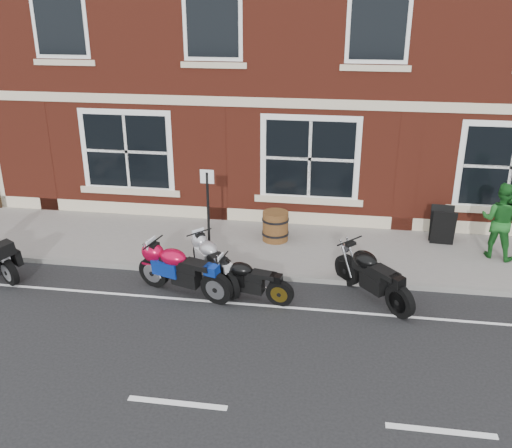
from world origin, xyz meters
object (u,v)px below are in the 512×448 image
Objects in this scene: moto_sport_silver at (215,260)px; pedestrian_right at (500,221)px; barrel_planter at (275,226)px; moto_sport_black at (249,278)px; a_board_sign at (442,226)px; parking_sign at (208,210)px; moto_naked_black at (373,273)px; moto_sport_red at (183,268)px.

pedestrian_right is (6.36, 2.13, 0.49)m from moto_sport_silver.
moto_sport_black is at bearing -93.94° from barrel_planter.
pedestrian_right reaches higher than moto_sport_black.
parking_sign is (-5.52, -1.92, 0.82)m from a_board_sign.
barrel_planter is at bearing 26.72° from pedestrian_right.
a_board_sign reaches higher than moto_sport_silver.
parking_sign reaches higher than moto_naked_black.
pedestrian_right is at bearing -24.84° from a_board_sign.
parking_sign is at bearing -132.89° from barrel_planter.
barrel_planter is (1.04, 2.30, -0.05)m from moto_sport_silver.
barrel_planter is at bearing -10.36° from moto_sport_red.
moto_sport_black is at bearing 149.26° from moto_naked_black.
moto_sport_red reaches higher than moto_naked_black.
barrel_planter is at bearing 93.18° from moto_naked_black.
moto_naked_black is (3.38, -0.18, 0.05)m from moto_sport_silver.
moto_sport_silver is at bearing -114.34° from barrel_planter.
moto_sport_black is 1.02× the size of pedestrian_right.
parking_sign reaches higher than barrel_planter.
moto_naked_black is 0.83× the size of parking_sign.
a_board_sign is (4.35, 3.35, 0.10)m from moto_sport_black.
moto_sport_silver is 1.85× the size of a_board_sign.
moto_sport_silver is at bearing 47.03° from pedestrian_right.
barrel_planter is at bearing 50.04° from parking_sign.
moto_sport_silver reaches higher than barrel_planter.
moto_sport_silver is 3.39m from moto_naked_black.
moto_sport_red is 7.45m from pedestrian_right.
pedestrian_right is 1.40m from a_board_sign.
moto_sport_red is 1.20× the size of moto_naked_black.
barrel_planter is (1.61, 2.88, -0.10)m from moto_sport_red.
pedestrian_right is at bearing -49.80° from moto_sport_red.
barrel_planter is at bearing 8.10° from moto_sport_black.
moto_sport_red reaches higher than moto_sport_black.
moto_sport_silver is 6.72m from pedestrian_right.
moto_sport_red is 3.30m from barrel_planter.
moto_sport_black is 2.47× the size of barrel_planter.
moto_sport_silver is 5.87m from a_board_sign.
parking_sign is at bearing 51.38° from moto_sport_black.
moto_sport_silver is 0.95× the size of pedestrian_right.
moto_sport_red is at bearing -147.07° from a_board_sign.
a_board_sign reaches higher than moto_sport_black.
parking_sign is at bearing -157.87° from a_board_sign.
a_board_sign is at bearing -40.36° from moto_sport_black.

